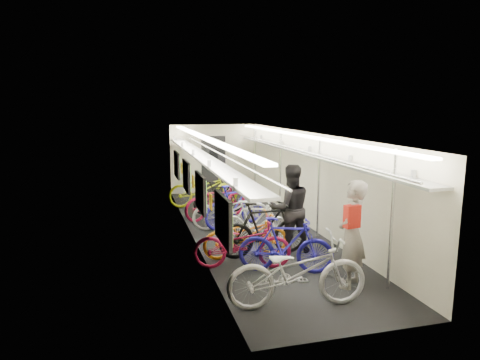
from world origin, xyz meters
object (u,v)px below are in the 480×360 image
passenger_near (352,234)px  bicycle_1 (286,245)px  backpack (352,216)px  passenger_mid (290,208)px  bicycle_0 (297,272)px

passenger_near → bicycle_1: bearing=-88.5°
backpack → passenger_mid: bearing=87.8°
bicycle_0 → passenger_near: passenger_near is taller
bicycle_1 → backpack: 1.46m
bicycle_0 → backpack: (1.08, 0.34, 0.71)m
backpack → bicycle_1: bearing=118.2°
bicycle_0 → passenger_mid: 2.59m
bicycle_0 → backpack: bearing=-66.3°
bicycle_1 → backpack: bearing=-120.5°
bicycle_1 → passenger_near: bearing=-112.2°
bicycle_1 → passenger_near: 1.27m
bicycle_0 → bicycle_1: 1.37m
bicycle_1 → passenger_near: (0.86, -0.84, 0.40)m
bicycle_1 → passenger_mid: size_ratio=0.94×
bicycle_1 → passenger_mid: bearing=-2.7°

